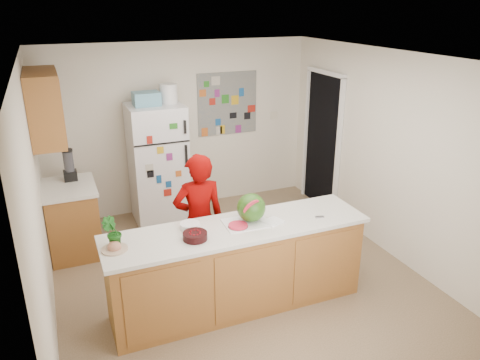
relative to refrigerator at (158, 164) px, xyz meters
name	(u,v)px	position (x,y,z in m)	size (l,w,h in m)	color
floor	(237,277)	(0.45, -1.88, -0.86)	(4.00, 4.50, 0.02)	brown
wall_back	(180,127)	(0.45, 0.38, 0.40)	(4.00, 0.02, 2.50)	beige
wall_left	(36,206)	(-1.56, -1.88, 0.40)	(0.02, 4.50, 2.50)	beige
wall_right	(388,155)	(2.46, -1.88, 0.40)	(0.02, 4.50, 2.50)	beige
ceiling	(237,56)	(0.45, -1.88, 1.66)	(4.00, 4.50, 0.02)	white
doorway	(323,142)	(2.44, -0.43, 0.17)	(0.03, 0.85, 2.04)	black
peninsula_base	(238,268)	(0.25, -2.38, -0.41)	(2.60, 0.62, 0.88)	brown
peninsula_top	(238,229)	(0.25, -2.38, 0.05)	(2.68, 0.70, 0.04)	silver
side_counter_base	(73,221)	(-1.24, -0.53, -0.42)	(0.60, 0.80, 0.86)	brown
side_counter_top	(68,188)	(-1.24, -0.53, 0.03)	(0.64, 0.84, 0.04)	silver
upper_cabinets	(44,107)	(-1.37, -0.58, 1.05)	(0.35, 1.00, 0.80)	brown
refrigerator	(158,164)	(0.00, 0.00, 0.00)	(0.75, 0.70, 1.70)	silver
fridge_top_bin	(146,99)	(-0.10, 0.00, 0.94)	(0.35, 0.28, 0.18)	#5999B2
photo_collage	(227,104)	(1.20, 0.36, 0.70)	(0.95, 0.01, 0.95)	slate
person	(199,221)	(0.03, -1.82, -0.08)	(0.56, 0.37, 1.54)	#680100
blender_appliance	(69,166)	(-1.19, -0.33, 0.24)	(0.12, 0.12, 0.38)	black
cutting_board	(246,223)	(0.36, -2.35, 0.08)	(0.45, 0.34, 0.01)	white
watermelon	(251,208)	(0.42, -2.33, 0.23)	(0.29, 0.29, 0.29)	#206114
watermelon_slice	(238,225)	(0.25, -2.40, 0.09)	(0.19, 0.19, 0.02)	red
cherry_bowl	(195,236)	(-0.22, -2.47, 0.11)	(0.23, 0.23, 0.07)	black
white_bowl	(190,226)	(-0.20, -2.24, 0.10)	(0.20, 0.20, 0.06)	silver
cobalt_bowl	(198,237)	(-0.19, -2.49, 0.10)	(0.12, 0.12, 0.05)	#0D075C
plate	(115,249)	(-0.95, -2.39, 0.08)	(0.24, 0.24, 0.02)	#C0AE92
paper_towel	(273,222)	(0.62, -2.43, 0.08)	(0.18, 0.16, 0.02)	silver
keys	(320,217)	(1.12, -2.51, 0.08)	(0.09, 0.04, 0.01)	gray
potted_plant	(112,233)	(-0.95, -2.33, 0.22)	(0.16, 0.13, 0.30)	#0C470E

